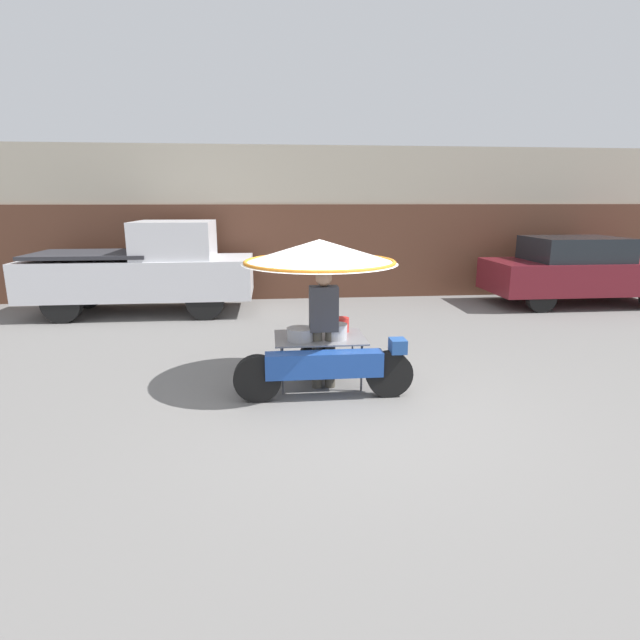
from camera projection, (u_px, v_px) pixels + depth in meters
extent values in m
plane|color=slate|center=(352.00, 405.00, 6.26)|extent=(36.00, 36.00, 0.00)
cube|color=#B2A893|center=(305.00, 222.00, 13.64)|extent=(28.00, 2.00, 3.83)
cube|color=#563323|center=(308.00, 252.00, 12.81)|extent=(23.80, 0.06, 2.40)
cylinder|color=black|center=(389.00, 374.00, 6.49)|extent=(0.61, 0.14, 0.61)
cylinder|color=black|center=(257.00, 378.00, 6.32)|extent=(0.61, 0.14, 0.61)
cube|color=#1E479E|center=(324.00, 364.00, 6.37)|extent=(1.50, 0.24, 0.32)
cube|color=#234C93|center=(398.00, 346.00, 6.41)|extent=(0.20, 0.24, 0.18)
cylinder|color=black|center=(318.00, 358.00, 7.24)|extent=(0.55, 0.14, 0.55)
cylinder|color=#515156|center=(362.00, 368.00, 6.66)|extent=(0.03, 0.03, 0.65)
cylinder|color=#515156|center=(352.00, 351.00, 7.38)|extent=(0.03, 0.03, 0.65)
cylinder|color=#515156|center=(283.00, 371.00, 6.56)|extent=(0.03, 0.03, 0.65)
cylinder|color=#515156|center=(281.00, 354.00, 7.28)|extent=(0.03, 0.03, 0.65)
cube|color=gray|center=(320.00, 337.00, 6.89)|extent=(1.24, 0.88, 0.02)
cylinder|color=#B2B2B7|center=(320.00, 301.00, 6.77)|extent=(0.03, 0.03, 1.02)
cone|color=white|center=(320.00, 251.00, 6.61)|extent=(2.09, 2.09, 0.32)
torus|color=orange|center=(320.00, 262.00, 6.65)|extent=(2.03, 2.03, 0.05)
cylinder|color=#939399|center=(300.00, 334.00, 6.69)|extent=(0.36, 0.36, 0.17)
cylinder|color=#B7B7BC|center=(336.00, 331.00, 6.76)|extent=(0.29, 0.29, 0.21)
cylinder|color=red|center=(342.00, 325.00, 7.13)|extent=(0.21, 0.21, 0.20)
cylinder|color=#4C473D|center=(317.00, 359.00, 6.77)|extent=(0.14, 0.14, 0.80)
cylinder|color=#4C473D|center=(330.00, 359.00, 6.79)|extent=(0.14, 0.14, 0.80)
cube|color=#38383D|center=(324.00, 309.00, 6.62)|extent=(0.38, 0.22, 0.60)
sphere|color=#A87A5B|center=(324.00, 278.00, 6.52)|extent=(0.22, 0.22, 0.22)
cylinder|color=black|center=(610.00, 285.00, 13.15)|extent=(0.66, 0.20, 0.66)
cylinder|color=black|center=(541.00, 298.00, 11.37)|extent=(0.66, 0.20, 0.66)
cylinder|color=black|center=(509.00, 287.00, 12.88)|extent=(0.66, 0.20, 0.66)
cube|color=maroon|center=(580.00, 276.00, 12.17)|extent=(4.48, 1.84, 0.75)
cube|color=#1E2328|center=(575.00, 249.00, 11.99)|extent=(2.15, 1.62, 0.56)
cylinder|color=black|center=(205.00, 301.00, 10.67)|extent=(0.80, 0.24, 0.80)
cylinder|color=black|center=(213.00, 289.00, 12.14)|extent=(0.80, 0.24, 0.80)
cylinder|color=black|center=(62.00, 304.00, 10.38)|extent=(0.80, 0.24, 0.80)
cylinder|color=black|center=(87.00, 291.00, 11.85)|extent=(0.80, 0.24, 0.80)
cube|color=silver|center=(141.00, 277.00, 11.16)|extent=(4.91, 1.78, 0.85)
cube|color=silver|center=(175.00, 240.00, 11.04)|extent=(1.67, 1.64, 0.81)
cube|color=#2D2D33|center=(94.00, 254.00, 10.94)|extent=(2.55, 1.71, 0.08)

